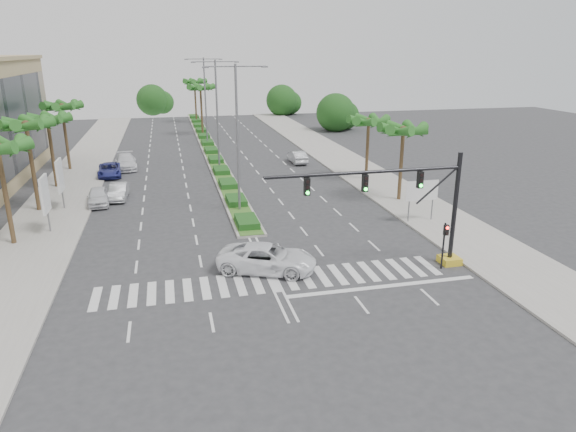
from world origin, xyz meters
name	(u,v)px	position (x,y,z in m)	size (l,w,h in m)	color
ground	(273,281)	(0.00, 0.00, 0.00)	(160.00, 160.00, 0.00)	#333335
footpath_right	(380,183)	(15.20, 20.00, 0.07)	(6.00, 120.00, 0.15)	gray
footpath_left	(60,203)	(-15.20, 20.00, 0.07)	(6.00, 120.00, 0.15)	gray
median	(208,146)	(0.00, 45.00, 0.10)	(2.20, 75.00, 0.20)	gray
median_grass	(208,145)	(0.00, 45.00, 0.22)	(1.80, 75.00, 0.04)	#346221
signal_gantry	(422,214)	(9.27, 0.00, 3.46)	(12.60, 1.20, 7.20)	gold
pedestrian_signal	(445,238)	(10.60, -0.68, 2.04)	(0.28, 0.36, 3.00)	black
direction_sign	(422,192)	(13.50, 7.99, 2.45)	(2.70, 0.11, 3.40)	slate
billboard_near	(45,195)	(-14.50, 12.00, 2.96)	(0.18, 2.10, 4.35)	slate
billboard_far	(60,176)	(-14.50, 18.00, 2.96)	(0.18, 2.10, 4.35)	slate
palm_left_mid	(26,127)	(-16.50, 18.00, 7.08)	(4.57, 4.68, 7.95)	brown
palm_left_far	(48,122)	(-16.50, 26.00, 6.50)	(4.57, 4.68, 7.35)	brown
palm_left_end	(62,108)	(-16.50, 34.00, 6.88)	(4.57, 4.68, 7.75)	brown
palm_right_near	(403,132)	(14.50, 14.00, 6.20)	(4.57, 4.68, 7.05)	brown
palm_right_far	(369,123)	(14.50, 22.00, 5.91)	(4.57, 4.68, 6.75)	brown
palm_median_a	(200,89)	(0.00, 55.00, 7.17)	(4.57, 4.68, 8.05)	brown
palm_median_b	(195,83)	(0.00, 70.00, 7.17)	(4.57, 4.68, 8.05)	brown
streetlight_near	(237,131)	(0.00, 14.00, 6.81)	(5.10, 0.25, 12.00)	slate
streetlight_mid	(217,109)	(0.00, 30.00, 6.81)	(5.10, 0.25, 12.00)	slate
streetlight_far	(205,97)	(0.00, 46.00, 6.81)	(5.10, 0.25, 12.00)	slate
car_parked_a	(98,196)	(-11.80, 18.91, 0.75)	(1.77, 4.41, 1.50)	silver
car_parked_b	(119,191)	(-10.20, 20.37, 0.71)	(1.50, 4.29, 1.41)	#BABBBF
car_parked_c	(110,170)	(-11.80, 29.79, 0.70)	(2.34, 5.07, 1.41)	navy
car_parked_d	(126,162)	(-10.33, 33.24, 0.81)	(2.27, 5.57, 1.62)	white
car_crossing	(267,258)	(-0.06, 1.55, 0.84)	(2.79, 6.05, 1.68)	white
car_right	(297,157)	(9.55, 31.79, 0.73)	(1.55, 4.44, 1.46)	silver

